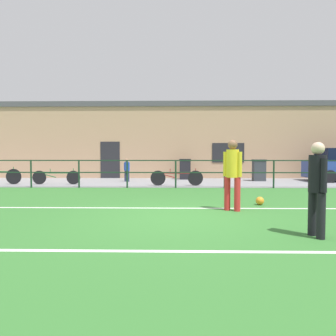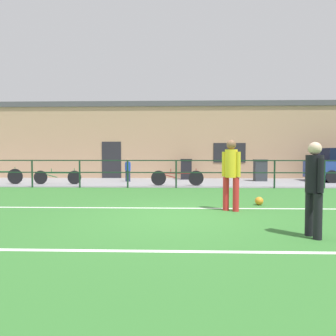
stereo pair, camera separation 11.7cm
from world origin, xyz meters
name	(u,v)px [view 1 (the left image)]	position (x,y,z in m)	size (l,w,h in m)	color
ground	(177,218)	(0.00, 0.00, -0.02)	(60.00, 44.00, 0.04)	#33702D
field_line_touchline	(176,208)	(0.00, 1.16, 0.00)	(36.00, 0.11, 0.00)	white
field_line_hash	(178,251)	(0.00, -2.42, 0.00)	(36.00, 0.11, 0.00)	white
pavement_strip	(176,182)	(0.00, 8.50, 0.01)	(48.00, 5.00, 0.02)	gray
perimeter_fence	(176,170)	(0.00, 6.00, 0.75)	(36.07, 0.07, 1.15)	#193823
clubhouse_facade	(175,141)	(0.00, 12.20, 2.21)	(28.00, 2.56, 4.40)	tan
player_goalkeeper	(317,183)	(2.32, -1.60, 0.90)	(0.28, 0.43, 1.58)	black
player_striker	(232,171)	(1.37, 0.83, 0.98)	(0.42, 0.30, 1.73)	red
soccer_ball_match	(260,201)	(2.28, 1.72, 0.11)	(0.22, 0.22, 0.22)	orange
spectator_child	(127,169)	(-2.43, 8.71, 0.67)	(0.30, 0.20, 1.14)	#232D4C
bicycle_parked_0	(177,178)	(0.04, 6.74, 0.36)	(2.28, 0.04, 0.75)	black
bicycle_parked_2	(56,177)	(-5.41, 7.20, 0.34)	(2.18, 0.04, 0.72)	black
trash_bin_0	(259,170)	(4.27, 9.26, 0.57)	(0.64, 0.54, 1.10)	#33383D
trash_bin_1	(185,169)	(0.52, 10.21, 0.58)	(0.62, 0.52, 1.11)	black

